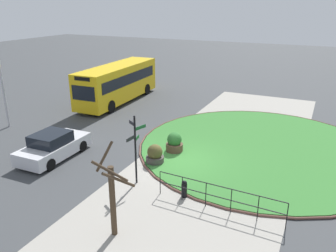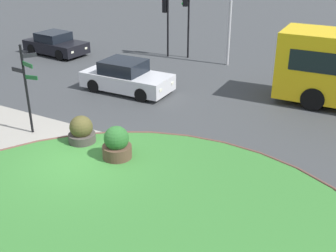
% 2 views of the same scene
% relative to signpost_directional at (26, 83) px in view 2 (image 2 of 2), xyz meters
% --- Properties ---
extents(ground, '(120.00, 120.00, 0.00)m').
position_rel_signpost_directional_xyz_m(ground, '(3.04, -0.92, -1.97)').
color(ground, '#3D3F42').
extents(sidewalk_paving, '(32.00, 8.20, 0.02)m').
position_rel_signpost_directional_xyz_m(sidewalk_paving, '(3.04, -2.82, -1.96)').
color(sidewalk_paving, '#9E998E').
rests_on(sidewalk_paving, ground).
extents(signpost_directional, '(1.31, 0.65, 3.40)m').
position_rel_signpost_directional_xyz_m(signpost_directional, '(0.00, 0.00, 0.00)').
color(signpost_directional, black).
rests_on(signpost_directional, ground).
extents(car_near_lane, '(4.30, 1.99, 1.49)m').
position_rel_signpost_directional_xyz_m(car_near_lane, '(0.49, 5.57, -1.29)').
color(car_near_lane, silver).
rests_on(car_near_lane, ground).
extents(car_trailing, '(4.10, 2.20, 1.35)m').
position_rel_signpost_directional_xyz_m(car_trailing, '(-7.17, 9.04, -1.35)').
color(car_trailing, black).
rests_on(car_trailing, ground).
extents(traffic_light_near, '(0.48, 0.31, 3.40)m').
position_rel_signpost_directional_xyz_m(traffic_light_near, '(-0.95, 11.99, 0.53)').
color(traffic_light_near, black).
rests_on(traffic_light_near, ground).
extents(traffic_light_far, '(0.48, 0.32, 3.81)m').
position_rel_signpost_directional_xyz_m(traffic_light_far, '(0.25, 12.28, 0.82)').
color(traffic_light_far, black).
rests_on(traffic_light_far, ground).
extents(planter_near_signpost, '(0.97, 0.97, 1.08)m').
position_rel_signpost_directional_xyz_m(planter_near_signpost, '(2.24, 0.17, -1.49)').
color(planter_near_signpost, '#47423D').
rests_on(planter_near_signpost, ground).
extents(planter_kerbside, '(0.98, 0.98, 1.21)m').
position_rel_signpost_directional_xyz_m(planter_kerbside, '(4.01, -0.17, -1.43)').
color(planter_kerbside, brown).
rests_on(planter_kerbside, ground).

